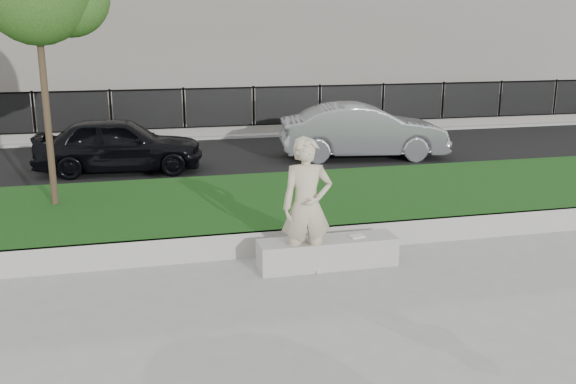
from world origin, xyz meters
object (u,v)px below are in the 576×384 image
object	(u,v)px
man	(307,206)
stone_bench	(327,252)
car_dark	(119,144)
car_silver	(363,131)
book	(357,236)

from	to	relation	value
man	stone_bench	bearing A→B (deg)	28.44
car_dark	car_silver	xyz separation A→B (m)	(6.26, 0.21, 0.05)
man	book	size ratio (longest dim) A/B	9.38
stone_bench	book	bearing A→B (deg)	-2.75
car_silver	man	bearing A→B (deg)	162.55
stone_bench	man	world-z (taller)	man
car_dark	car_silver	bearing A→B (deg)	-83.43
stone_bench	car_dark	size ratio (longest dim) A/B	0.52
man	car_dark	size ratio (longest dim) A/B	0.50
stone_bench	car_silver	bearing A→B (deg)	65.98
car_dark	car_silver	distance (m)	6.27
stone_bench	car_silver	size ratio (longest dim) A/B	0.47
book	car_silver	bearing A→B (deg)	57.24
book	car_dark	size ratio (longest dim) A/B	0.05
book	car_dark	bearing A→B (deg)	103.98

